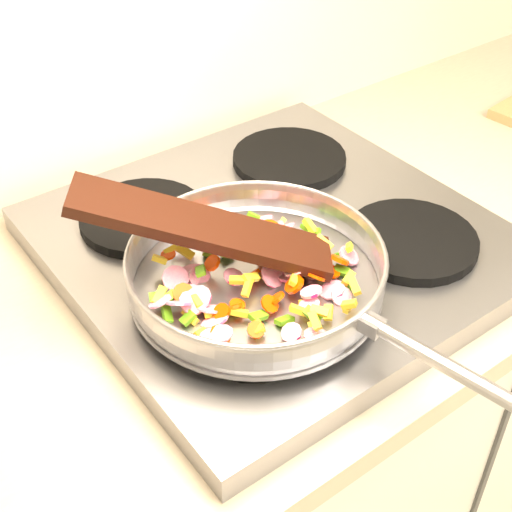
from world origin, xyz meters
TOP-DOWN VIEW (x-y plane):
  - base_cabinet at (0.00, 1.67)m, footprint 3.00×0.65m
  - cooktop at (-0.70, 1.67)m, footprint 0.60×0.60m
  - grate_fl at (-0.84, 1.52)m, footprint 0.19×0.19m
  - grate_fr at (-0.56, 1.52)m, footprint 0.19×0.19m
  - grate_bl at (-0.84, 1.81)m, footprint 0.19×0.19m
  - grate_br at (-0.56, 1.81)m, footprint 0.19×0.19m
  - saute_pan at (-0.80, 1.57)m, footprint 0.37×0.54m
  - vegetable_heap at (-0.80, 1.57)m, footprint 0.29×0.29m
  - wooden_spatula at (-0.84, 1.63)m, footprint 0.31×0.26m

SIDE VIEW (x-z plane):
  - base_cabinet at x=0.00m, z-range 0.00..0.86m
  - cooktop at x=-0.70m, z-range 0.90..0.94m
  - grate_fl at x=-0.84m, z-range 0.94..0.96m
  - grate_fr at x=-0.56m, z-range 0.94..0.96m
  - grate_bl at x=-0.84m, z-range 0.94..0.96m
  - grate_br at x=-0.56m, z-range 0.94..0.96m
  - vegetable_heap at x=-0.80m, z-range 0.95..1.00m
  - saute_pan at x=-0.80m, z-range 0.96..1.02m
  - wooden_spatula at x=-0.84m, z-range 0.97..1.10m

